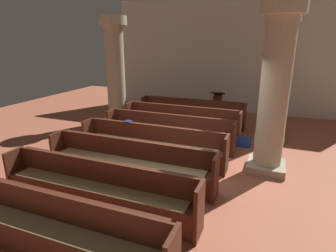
% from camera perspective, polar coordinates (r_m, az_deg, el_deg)
% --- Properties ---
extents(ground_plane, '(19.20, 19.20, 0.00)m').
position_cam_1_polar(ground_plane, '(6.39, 3.98, -9.28)').
color(ground_plane, '#AD5B42').
extents(back_wall, '(10.00, 0.16, 4.50)m').
position_cam_1_polar(back_wall, '(11.68, 13.53, 13.82)').
color(back_wall, silver).
rests_on(back_wall, ground).
extents(pew_row_0, '(3.68, 0.46, 0.88)m').
position_cam_1_polar(pew_row_0, '(9.74, 4.85, 3.04)').
color(pew_row_0, '#562819').
rests_on(pew_row_0, ground).
extents(pew_row_1, '(3.68, 0.46, 0.88)m').
position_cam_1_polar(pew_row_1, '(8.70, 2.72, 1.37)').
color(pew_row_1, '#562819').
rests_on(pew_row_1, ground).
extents(pew_row_2, '(3.68, 0.47, 0.88)m').
position_cam_1_polar(pew_row_2, '(7.69, 0.03, -0.74)').
color(pew_row_2, '#562819').
rests_on(pew_row_2, ground).
extents(pew_row_3, '(3.68, 0.46, 0.88)m').
position_cam_1_polar(pew_row_3, '(6.72, -3.46, -3.48)').
color(pew_row_3, '#562819').
rests_on(pew_row_3, ground).
extents(pew_row_4, '(3.68, 0.46, 0.88)m').
position_cam_1_polar(pew_row_4, '(5.80, -8.13, -7.10)').
color(pew_row_4, '#562819').
rests_on(pew_row_4, ground).
extents(pew_row_5, '(3.68, 0.47, 0.88)m').
position_cam_1_polar(pew_row_5, '(4.96, -14.58, -11.92)').
color(pew_row_5, '#562819').
rests_on(pew_row_5, ground).
extents(pew_row_6, '(3.68, 0.46, 0.88)m').
position_cam_1_polar(pew_row_6, '(4.26, -23.78, -18.24)').
color(pew_row_6, '#562819').
rests_on(pew_row_6, ground).
extents(pillar_aisle_side, '(0.92, 0.92, 3.63)m').
position_cam_1_polar(pillar_aisle_side, '(8.57, 21.44, 9.61)').
color(pillar_aisle_side, tan).
rests_on(pillar_aisle_side, ground).
extents(pillar_far_side, '(0.92, 0.92, 3.63)m').
position_cam_1_polar(pillar_far_side, '(9.98, -10.77, 11.39)').
color(pillar_far_side, tan).
rests_on(pillar_far_side, ground).
extents(pillar_aisle_rear, '(0.88, 0.88, 3.63)m').
position_cam_1_polar(pillar_aisle_rear, '(6.27, 21.14, 7.26)').
color(pillar_aisle_rear, tan).
rests_on(pillar_aisle_rear, ground).
extents(lectern, '(0.48, 0.45, 1.08)m').
position_cam_1_polar(lectern, '(10.42, 10.09, 3.66)').
color(lectern, '#411E13').
rests_on(lectern, ground).
extents(hymn_book, '(0.16, 0.19, 0.02)m').
position_cam_1_polar(hymn_book, '(7.07, -8.24, 0.97)').
color(hymn_book, navy).
rests_on(hymn_book, pew_row_3).
extents(kneeler_box_blue, '(0.41, 0.28, 0.22)m').
position_cam_1_polar(kneeler_box_blue, '(8.07, 15.19, -3.21)').
color(kneeler_box_blue, navy).
rests_on(kneeler_box_blue, ground).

